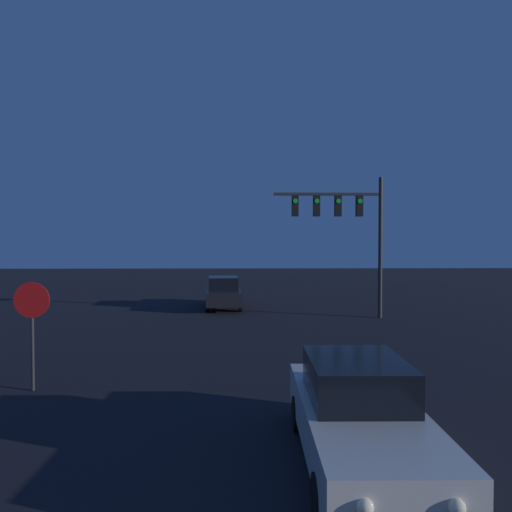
% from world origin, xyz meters
% --- Properties ---
extents(car_near, '(1.76, 4.85, 1.57)m').
position_xyz_m(car_near, '(1.37, 6.50, 0.77)').
color(car_near, beige).
rests_on(car_near, ground_plane).
extents(car_far, '(1.96, 4.90, 1.57)m').
position_xyz_m(car_far, '(-1.42, 24.11, 0.77)').
color(car_far, black).
rests_on(car_far, ground_plane).
extents(traffic_signal_mast, '(4.74, 0.30, 6.11)m').
position_xyz_m(traffic_signal_mast, '(4.07, 20.77, 4.28)').
color(traffic_signal_mast, '#2D2D2D').
rests_on(traffic_signal_mast, ground_plane).
extents(stop_sign, '(0.80, 0.07, 2.44)m').
position_xyz_m(stop_sign, '(-5.06, 10.39, 1.72)').
color(stop_sign, '#2D2D2D').
rests_on(stop_sign, ground_plane).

